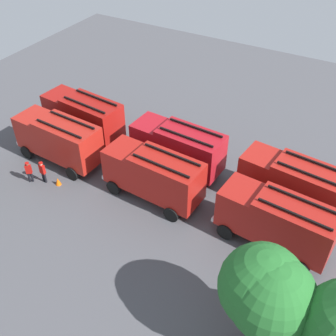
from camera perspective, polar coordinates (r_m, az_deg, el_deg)
The scene contains 17 objects.
ground_plane at distance 30.51m, azimuth 0.00°, elevation -2.04°, with size 54.56×54.56×0.00m, color #4C4C51.
fire_truck_0 at distance 28.50m, azimuth 16.99°, elevation -1.92°, with size 7.42×3.39×3.88m.
fire_truck_1 at distance 30.42m, azimuth 1.37°, elevation 3.01°, with size 7.34×3.12×3.88m.
fire_truck_2 at distance 34.76m, azimuth -11.71°, elevation 7.21°, with size 7.40×3.32×3.88m.
fire_truck_3 at distance 25.64m, azimuth 14.85°, elevation -6.96°, with size 7.39×3.26×3.88m.
fire_truck_4 at distance 27.93m, azimuth -2.03°, elevation -0.84°, with size 7.34×3.12×3.88m.
fire_truck_5 at distance 32.35m, azimuth -14.97°, elevation 4.00°, with size 7.33×3.11×3.88m.
firefighter_0 at distance 31.29m, azimuth -17.05°, elevation -0.41°, with size 0.43×0.30×1.82m.
firefighter_1 at distance 31.66m, azimuth -18.78°, elevation -0.40°, with size 0.48×0.43×1.76m.
firefighter_2 at distance 37.92m, azimuth -8.34°, elevation 8.42°, with size 0.48×0.38×1.70m.
firefighter_3 at distance 24.07m, azimuth 17.67°, elevation -15.98°, with size 0.30×0.45×1.83m.
firefighter_4 at distance 32.34m, azimuth 14.04°, elevation 1.57°, with size 0.48×0.38×1.74m.
tree_1 at distance 19.54m, azimuth 14.18°, elevation -17.09°, with size 4.04×4.04×6.27m.
tree_2 at distance 19.72m, azimuth 12.97°, elevation -15.83°, with size 4.08×4.08×6.32m.
traffic_cone_0 at distance 31.21m, azimuth 20.95°, elevation -3.22°, with size 0.51×0.51×0.73m, color #F2600C.
traffic_cone_1 at distance 31.23m, azimuth -15.06°, elevation -1.80°, with size 0.42×0.42×0.60m, color #F2600C.
traffic_cone_2 at distance 38.31m, azimuth -10.86°, elevation 7.29°, with size 0.41×0.41×0.58m, color #F2600C.
Camera 1 is at (-11.29, 19.97, 20.11)m, focal length 43.82 mm.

